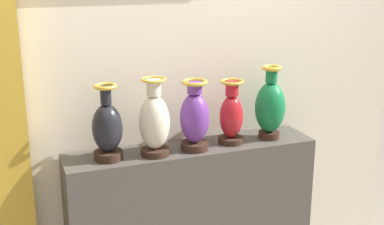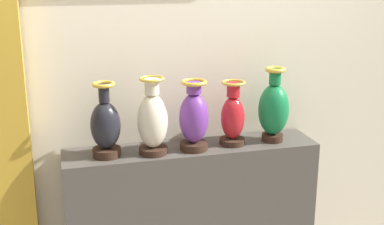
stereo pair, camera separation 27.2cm
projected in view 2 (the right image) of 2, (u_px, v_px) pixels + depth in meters
back_wall at (181, 53)px, 2.90m from camera, size 2.87×0.14×2.96m
vase_onyx at (106, 126)px, 2.67m from camera, size 0.16×0.16×0.40m
vase_ivory at (153, 121)px, 2.70m from camera, size 0.16×0.16×0.42m
vase_violet at (194, 118)px, 2.76m from camera, size 0.16×0.16×0.39m
vase_crimson at (233, 117)px, 2.85m from camera, size 0.14×0.14×0.36m
vase_emerald at (274, 109)px, 2.89m from camera, size 0.17×0.17×0.43m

